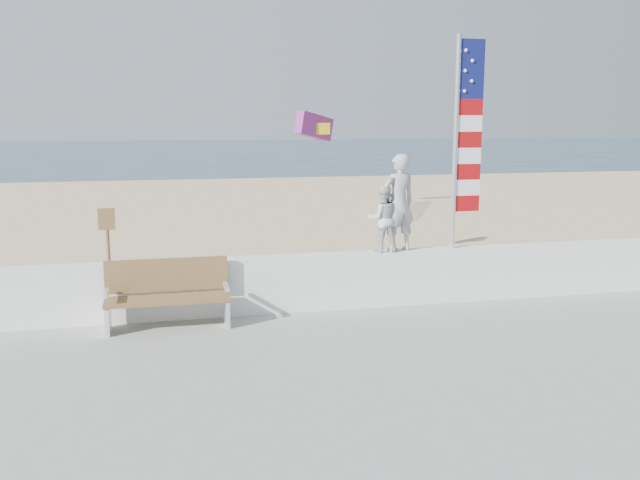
{
  "coord_description": "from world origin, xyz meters",
  "views": [
    {
      "loc": [
        -2.2,
        -8.42,
        3.2
      ],
      "look_at": [
        0.2,
        1.8,
        1.35
      ],
      "focal_mm": 38.0,
      "sensor_mm": 36.0,
      "label": 1
    }
  ],
  "objects_px": {
    "child": "(383,219)",
    "flag": "(463,134)",
    "adult": "(399,203)",
    "bench": "(168,293)"
  },
  "relations": [
    {
      "from": "child",
      "to": "flag",
      "type": "relative_size",
      "value": 0.31
    },
    {
      "from": "adult",
      "to": "child",
      "type": "bearing_deg",
      "value": -11.73
    },
    {
      "from": "bench",
      "to": "flag",
      "type": "height_order",
      "value": "flag"
    },
    {
      "from": "flag",
      "to": "child",
      "type": "bearing_deg",
      "value": 179.99
    },
    {
      "from": "bench",
      "to": "flag",
      "type": "bearing_deg",
      "value": 5.36
    },
    {
      "from": "child",
      "to": "flag",
      "type": "distance_m",
      "value": 1.93
    },
    {
      "from": "bench",
      "to": "flag",
      "type": "distance_m",
      "value": 5.38
    },
    {
      "from": "child",
      "to": "adult",
      "type": "bearing_deg",
      "value": -174.64
    },
    {
      "from": "bench",
      "to": "child",
      "type": "bearing_deg",
      "value": 7.44
    },
    {
      "from": "child",
      "to": "bench",
      "type": "height_order",
      "value": "child"
    }
  ]
}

